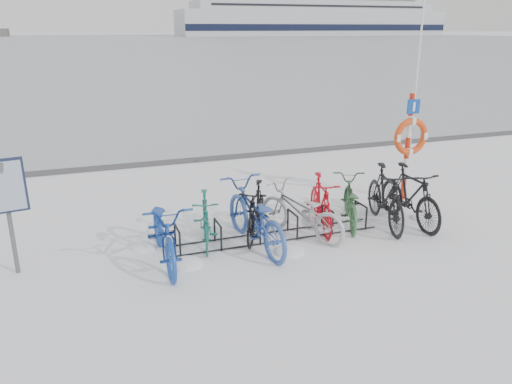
% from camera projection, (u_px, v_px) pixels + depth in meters
% --- Properties ---
extents(ground, '(900.00, 900.00, 0.00)m').
position_uv_depth(ground, '(274.00, 237.00, 9.23)').
color(ground, white).
rests_on(ground, ground).
extents(ice_sheet, '(400.00, 298.00, 0.02)m').
position_uv_depth(ice_sheet, '(82.00, 41.00, 147.87)').
color(ice_sheet, '#9BA7AF').
rests_on(ice_sheet, ground).
extents(quay_edge, '(400.00, 0.25, 0.10)m').
position_uv_depth(quay_edge, '(200.00, 160.00, 14.49)').
color(quay_edge, '#3F3F42').
rests_on(quay_edge, ground).
extents(bike_rack, '(4.00, 0.48, 0.46)m').
position_uv_depth(bike_rack, '(275.00, 228.00, 9.17)').
color(bike_rack, black).
rests_on(bike_rack, ground).
extents(info_board, '(0.65, 0.33, 1.85)m').
position_uv_depth(info_board, '(5.00, 193.00, 7.47)').
color(info_board, '#595B5E').
rests_on(info_board, ground).
extents(lifebuoy_station, '(0.83, 0.23, 4.31)m').
position_uv_depth(lifebuoy_station, '(410.00, 137.00, 10.81)').
color(lifebuoy_station, red).
rests_on(lifebuoy_station, ground).
extents(cruise_ferry, '(138.34, 26.09, 45.46)m').
position_uv_depth(cruise_ferry, '(313.00, 10.00, 249.87)').
color(cruise_ferry, silver).
rests_on(cruise_ferry, ground).
extents(bike_0, '(0.79, 2.18, 1.14)m').
position_uv_depth(bike_0, '(164.00, 229.00, 8.14)').
color(bike_0, '#193F98').
rests_on(bike_0, ground).
extents(bike_1, '(0.78, 1.64, 0.95)m').
position_uv_depth(bike_1, '(205.00, 218.00, 8.86)').
color(bike_1, '#175D51').
rests_on(bike_1, ground).
extents(bike_2, '(1.01, 2.32, 1.18)m').
position_uv_depth(bike_2, '(255.00, 214.00, 8.72)').
color(bike_2, '#2F509C').
rests_on(bike_2, ground).
extents(bike_3, '(1.26, 1.72, 1.02)m').
position_uv_depth(bike_3, '(256.00, 209.00, 9.18)').
color(bike_3, black).
rests_on(bike_3, ground).
extents(bike_4, '(1.48, 2.04, 1.02)m').
position_uv_depth(bike_4, '(301.00, 210.00, 9.16)').
color(bike_4, '#ACAFB3').
rests_on(bike_4, ground).
extents(bike_5, '(0.90, 1.82, 1.05)m').
position_uv_depth(bike_5, '(321.00, 201.00, 9.55)').
color(bike_5, '#B80A15').
rests_on(bike_5, ground).
extents(bike_6, '(1.31, 1.91, 0.95)m').
position_uv_depth(bike_6, '(350.00, 200.00, 9.79)').
color(bike_6, '#316137').
rests_on(bike_6, ground).
extents(bike_7, '(1.03, 2.07, 1.20)m').
position_uv_depth(bike_7, '(386.00, 195.00, 9.67)').
color(bike_7, black).
rests_on(bike_7, ground).
extents(bike_8, '(0.59, 1.97, 1.18)m').
position_uv_depth(bike_8, '(410.00, 194.00, 9.77)').
color(bike_8, black).
rests_on(bike_8, ground).
extents(snow_drifts, '(5.92, 1.97, 0.19)m').
position_uv_depth(snow_drifts, '(264.00, 241.00, 9.07)').
color(snow_drifts, white).
rests_on(snow_drifts, ground).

